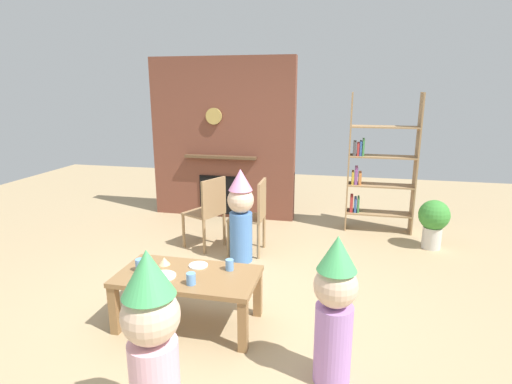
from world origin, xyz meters
TOP-DOWN VIEW (x-y plane):
  - ground_plane at (0.00, 0.00)m, footprint 12.00×12.00m
  - brick_fireplace_feature at (-0.86, 2.60)m, footprint 2.20×0.28m
  - bookshelf at (1.38, 2.40)m, footprint 0.90×0.28m
  - coffee_table at (-0.25, -0.41)m, footprint 1.16×0.61m
  - paper_cup_near_left at (0.07, -0.26)m, footprint 0.07×0.07m
  - paper_cup_near_right at (-0.15, -0.58)m, footprint 0.07×0.07m
  - paper_cup_center at (-0.66, -0.44)m, footprint 0.08×0.08m
  - paper_plate_front at (-0.22, -0.25)m, footprint 0.16×0.16m
  - paper_plate_rear at (-0.43, -0.51)m, footprint 0.21×0.21m
  - birthday_cake_slice at (-0.52, -0.28)m, footprint 0.10×0.10m
  - table_fork at (-0.68, -0.23)m, footprint 0.07×0.14m
  - child_with_cone_hat at (0.01, -1.55)m, footprint 0.32×0.32m
  - child_in_pink at (0.96, -0.85)m, footprint 0.29×0.29m
  - child_by_the_chairs at (-0.15, 0.96)m, footprint 0.30×0.30m
  - dining_chair_left at (-0.64, 1.25)m, footprint 0.53×0.53m
  - dining_chair_middle at (-0.06, 1.23)m, footprint 0.41×0.41m
  - potted_plant_tall at (2.08, 1.85)m, footprint 0.37×0.37m

SIDE VIEW (x-z plane):
  - ground_plane at x=0.00m, z-range 0.00..0.00m
  - potted_plant_tall at x=2.08m, z-range 0.06..0.68m
  - coffee_table at x=-0.25m, z-range 0.16..0.62m
  - table_fork at x=-0.68m, z-range 0.46..0.46m
  - paper_plate_front at x=-0.22m, z-range 0.46..0.47m
  - paper_plate_rear at x=-0.43m, z-range 0.46..0.47m
  - birthday_cake_slice at x=-0.52m, z-range 0.46..0.53m
  - paper_cup_near_left at x=0.07m, z-range 0.46..0.55m
  - paper_cup_near_right at x=-0.15m, z-range 0.46..0.55m
  - dining_chair_left at x=-0.64m, z-range 0.06..0.96m
  - dining_chair_middle at x=-0.06m, z-range 0.06..0.96m
  - paper_cup_center at x=-0.66m, z-range 0.46..0.56m
  - child_in_pink at x=0.96m, z-range 0.03..1.08m
  - child_by_the_chairs at x=-0.15m, z-range 0.03..1.12m
  - child_with_cone_hat at x=0.01m, z-range 0.03..1.19m
  - bookshelf at x=1.38m, z-range -0.08..1.82m
  - brick_fireplace_feature at x=-0.86m, z-range -0.01..2.39m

